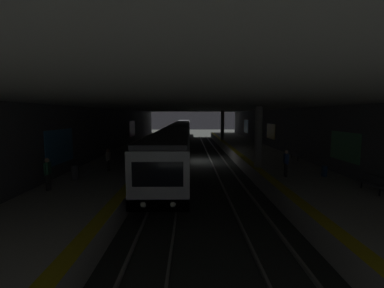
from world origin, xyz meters
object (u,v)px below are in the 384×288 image
object	(u,v)px
bench_right_mid	(127,143)
person_standing_far	(108,159)
trash_bin	(75,173)
metro_train	(180,135)
bench_left_near	(372,182)
pillar_far	(222,125)
person_waiting_near	(286,162)
pillar_near	(258,137)
bench_left_mid	(296,154)
person_walking_mid	(48,173)
bench_right_near	(109,151)
suitcase_rolling	(324,171)

from	to	relation	value
bench_right_mid	person_standing_far	bearing A→B (deg)	-171.57
trash_bin	person_standing_far	bearing A→B (deg)	-29.28
metro_train	bench_left_near	bearing A→B (deg)	-157.44
pillar_far	person_waiting_near	xyz separation A→B (m)	(-24.57, -0.98, -1.35)
pillar_near	bench_left_mid	xyz separation A→B (m)	(3.17, -4.18, -1.75)
metro_train	person_walking_mid	size ratio (longest dim) A/B	32.27
bench_left_mid	metro_train	bearing A→B (deg)	33.54
bench_left_near	trash_bin	distance (m)	16.56
bench_left_mid	person_walking_mid	size ratio (longest dim) A/B	0.99
bench_right_near	suitcase_rolling	distance (m)	18.41
bench_left_mid	person_walking_mid	distance (m)	19.10
pillar_near	bench_right_near	bearing A→B (deg)	67.51
bench_left_mid	bench_right_near	size ratio (longest dim) A/B	1.00
bench_right_mid	person_walking_mid	distance (m)	18.49
bench_left_near	bench_right_near	bearing A→B (deg)	55.31
suitcase_rolling	person_standing_far	bearing A→B (deg)	83.06
bench_right_mid	trash_bin	bearing A→B (deg)	-177.40
pillar_far	bench_right_near	world-z (taller)	pillar_far
pillar_far	bench_right_mid	size ratio (longest dim) A/B	2.68
person_standing_far	bench_right_mid	bearing A→B (deg)	8.43
person_waiting_near	person_standing_far	world-z (taller)	person_waiting_near
bench_left_mid	person_waiting_near	xyz separation A→B (m)	(-6.30, 3.21, 0.40)
person_waiting_near	person_walking_mid	size ratio (longest dim) A/B	0.99
bench_left_near	bench_left_mid	xyz separation A→B (m)	(9.65, 0.00, 0.00)
pillar_near	person_walking_mid	size ratio (longest dim) A/B	2.65
bench_right_near	person_walking_mid	size ratio (longest dim) A/B	0.99
bench_left_near	person_waiting_near	bearing A→B (deg)	43.73
bench_right_mid	person_walking_mid	xyz separation A→B (m)	(-18.48, -0.34, 0.41)
pillar_near	bench_left_near	world-z (taller)	pillar_near
bench_right_mid	bench_left_near	bearing A→B (deg)	-137.95
person_walking_mid	suitcase_rolling	xyz separation A→B (m)	(2.90, -16.00, -0.58)
bench_right_near	suitcase_rolling	bearing A→B (deg)	-117.40
metro_train	bench_left_mid	world-z (taller)	metro_train
trash_bin	person_walking_mid	bearing A→B (deg)	170.35
suitcase_rolling	trash_bin	world-z (taller)	suitcase_rolling
pillar_near	bench_left_mid	size ratio (longest dim) A/B	2.68
bench_right_mid	bench_left_mid	bearing A→B (deg)	-118.51
bench_left_mid	trash_bin	world-z (taller)	bench_left_mid
person_waiting_near	person_standing_far	distance (m)	11.94
metro_train	pillar_far	bearing A→B (deg)	-72.40
pillar_near	metro_train	xyz separation A→B (m)	(19.36, 6.55, -1.30)
bench_left_near	trash_bin	bearing A→B (deg)	80.48
person_standing_far	bench_right_near	bearing A→B (deg)	16.94
bench_left_near	bench_right_mid	xyz separation A→B (m)	(18.92, 17.07, 0.00)
suitcase_rolling	trash_bin	size ratio (longest dim) A/B	1.17
person_walking_mid	trash_bin	size ratio (longest dim) A/B	2.02
person_standing_far	trash_bin	world-z (taller)	person_standing_far
person_standing_far	pillar_far	bearing A→B (deg)	-25.38
pillar_near	suitcase_rolling	xyz separation A→B (m)	(-3.14, -3.46, -1.92)
bench_right_near	trash_bin	size ratio (longest dim) A/B	2.00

